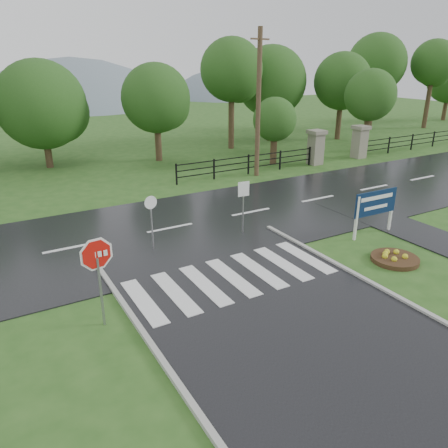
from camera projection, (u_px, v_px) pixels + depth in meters
ground at (345, 368)px, 9.99m from camera, size 120.00×120.00×0.00m
main_road at (170, 229)px, 18.08m from camera, size 90.00×8.00×0.04m
walkway at (430, 238)px, 17.20m from camera, size 2.20×11.00×0.04m
crosswalk at (232, 277)px, 14.02m from camera, size 6.50×2.80×0.02m
pillar_west at (316, 147)px, 28.58m from camera, size 1.00×1.00×2.24m
pillar_east at (360, 141)px, 30.44m from camera, size 1.00×1.00×2.24m
fence_west at (248, 162)px, 26.29m from camera, size 9.58×0.08×1.20m
hills at (57, 205)px, 69.75m from camera, size 102.00×48.00×48.00m
treeline at (102, 161)px, 29.87m from camera, size 83.20×5.20×10.00m
stop_sign at (97, 262)px, 10.98m from camera, size 1.17×0.19×2.64m
estate_billboard at (376, 205)px, 17.00m from camera, size 2.12×0.11×1.85m
flower_bed at (395, 258)px, 15.19m from camera, size 1.63×1.63×0.33m
reg_sign_small at (243, 197)px, 17.08m from camera, size 0.48×0.07×2.17m
reg_sign_round at (151, 216)px, 15.65m from camera, size 0.48×0.09×2.09m
utility_pole_east at (258, 104)px, 24.77m from camera, size 1.44×0.44×8.21m
entrance_tree_left at (275, 120)px, 28.10m from camera, size 2.81×2.81×4.32m
entrance_tree_right at (370, 95)px, 31.65m from camera, size 3.71×3.71×5.95m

